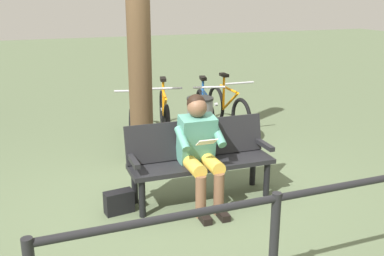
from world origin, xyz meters
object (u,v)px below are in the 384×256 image
bench (199,154)px  bicycle_red (165,115)px  handbag (119,202)px  tree_trunk (138,3)px  litter_bin (200,126)px  person_reading (200,146)px  bicycle_black (205,114)px  bicycle_silver (134,118)px  bicycle_blue (228,109)px

bench → bicycle_red: bearing=-96.7°
handbag → tree_trunk: size_ratio=0.07×
litter_bin → handbag: bearing=42.7°
person_reading → bicycle_black: person_reading is taller
tree_trunk → bicycle_silver: (-0.12, -0.97, -1.74)m
bicycle_blue → bicycle_black: size_ratio=1.02×
bench → litter_bin: size_ratio=1.94×
handbag → bicycle_blue: bicycle_blue is taller
bicycle_silver → tree_trunk: bearing=9.1°
bench → tree_trunk: bearing=-75.0°
bicycle_blue → bicycle_silver: (1.61, -0.01, 0.00)m
person_reading → bicycle_blue: person_reading is taller
bicycle_blue → bicycle_red: same height
handbag → bench: bearing=-176.3°
bicycle_red → bicycle_silver: same height
bench → bicycle_red: bicycle_red is taller
bicycle_black → bicycle_silver: 1.14m
litter_bin → bench: bearing=67.5°
bicycle_red → bicycle_blue: bearing=103.0°
bicycle_black → bicycle_silver: (1.13, -0.15, 0.00)m
litter_bin → bicycle_red: (0.22, -0.95, -0.06)m
bicycle_blue → tree_trunk: bearing=-60.0°
bicycle_blue → bicycle_silver: 1.61m
bench → bicycle_blue: 2.64m
handbag → tree_trunk: 2.46m
litter_bin → bicycle_red: bicycle_red is taller
person_reading → litter_bin: 1.59m
person_reading → bicycle_red: 2.45m
person_reading → bicycle_black: bearing=-112.7°
litter_bin → bicycle_blue: bearing=-133.4°
tree_trunk → person_reading: bearing=99.9°
tree_trunk → bicycle_red: tree_trunk is taller
bicycle_black → bicycle_silver: size_ratio=1.01×
bench → tree_trunk: size_ratio=0.38×
handbag → litter_bin: (-1.47, -1.35, 0.30)m
bicycle_black → litter_bin: bearing=-13.3°
person_reading → bicycle_red: size_ratio=0.73×
bicycle_black → bicycle_silver: same height
bench → litter_bin: bearing=-111.3°
bicycle_blue → bench: bearing=-31.3°
handbag → litter_bin: size_ratio=0.36×
handbag → bicycle_blue: (-2.35, -2.29, 0.24)m
bench → bicycle_silver: bearing=-83.9°
handbag → bicycle_red: (-1.24, -2.30, 0.24)m
bicycle_red → litter_bin: bearing=26.9°
bench → tree_trunk: tree_trunk is taller
litter_bin → bicycle_black: size_ratio=0.51×
litter_bin → bicycle_blue: size_ratio=0.49×
handbag → bicycle_black: (-1.87, -2.15, 0.24)m
bicycle_black → tree_trunk: bearing=-43.4°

